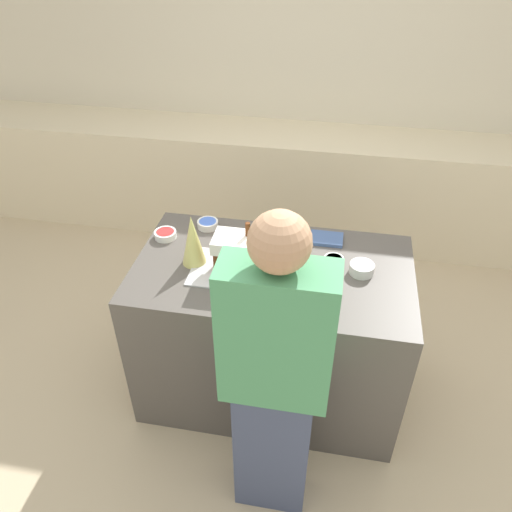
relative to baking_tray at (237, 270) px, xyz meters
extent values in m
plane|color=#C6B28E|center=(0.18, 0.06, -0.92)|extent=(12.00, 12.00, 0.00)
cube|color=beige|center=(0.18, 2.16, 0.38)|extent=(8.00, 0.05, 2.60)
cube|color=beige|center=(0.18, 1.84, -0.47)|extent=(6.00, 0.60, 0.89)
cube|color=#514C47|center=(0.18, 0.06, -0.46)|extent=(1.43, 0.83, 0.91)
cube|color=silver|center=(0.00, 0.00, 0.00)|extent=(0.46, 0.32, 0.01)
cube|color=#5B2D14|center=(0.00, 0.00, 0.07)|extent=(0.20, 0.15, 0.14)
cube|color=white|center=(0.00, 0.00, 0.17)|extent=(0.22, 0.17, 0.06)
cylinder|color=#5B2D14|center=(0.05, 0.03, 0.24)|extent=(0.02, 0.02, 0.07)
cone|color=#DBD675|center=(-0.23, 0.03, 0.14)|extent=(0.13, 0.13, 0.28)
cylinder|color=white|center=(0.31, 0.22, 0.02)|extent=(0.10, 0.10, 0.04)
cylinder|color=brown|center=(0.31, 0.22, 0.03)|extent=(0.08, 0.08, 0.01)
cylinder|color=silver|center=(0.62, 0.10, 0.02)|extent=(0.12, 0.12, 0.05)
cylinder|color=#4770DB|center=(0.62, 0.10, 0.04)|extent=(0.10, 0.10, 0.01)
cylinder|color=white|center=(0.11, 0.33, 0.02)|extent=(0.12, 0.12, 0.04)
cylinder|color=pink|center=(0.11, 0.33, 0.03)|extent=(0.10, 0.10, 0.01)
cylinder|color=white|center=(-0.25, 0.37, 0.02)|extent=(0.12, 0.12, 0.04)
cylinder|color=#4770DB|center=(-0.25, 0.37, 0.03)|extent=(0.10, 0.10, 0.01)
cylinder|color=silver|center=(0.48, 0.14, 0.02)|extent=(0.10, 0.10, 0.04)
cylinder|color=orange|center=(0.48, 0.14, 0.03)|extent=(0.08, 0.08, 0.01)
cylinder|color=white|center=(-0.45, 0.22, 0.02)|extent=(0.12, 0.12, 0.04)
cylinder|color=red|center=(-0.45, 0.22, 0.03)|extent=(0.10, 0.10, 0.01)
cube|color=#3F598C|center=(0.43, 0.36, 0.01)|extent=(0.18, 0.13, 0.02)
cube|color=#424C6B|center=(0.29, -0.62, -0.51)|extent=(0.34, 0.18, 0.81)
cube|color=#4C9966|center=(0.29, -0.62, 0.21)|extent=(0.44, 0.20, 0.64)
sphere|color=tan|center=(0.29, -0.62, 0.64)|extent=(0.22, 0.22, 0.22)
cylinder|color=tan|center=(0.29, -0.40, 0.35)|extent=(0.07, 0.44, 0.07)
camera|label=1|loc=(0.45, -1.94, 1.57)|focal=35.00mm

